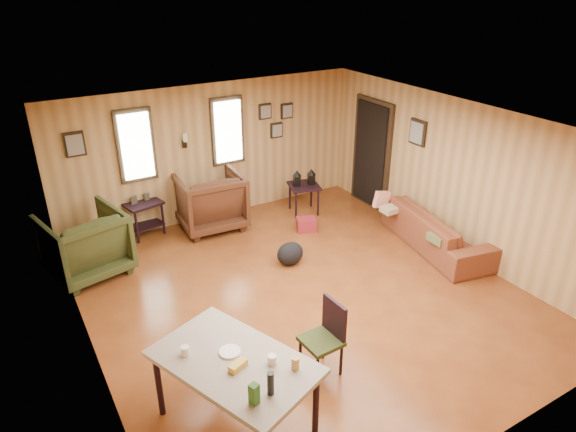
# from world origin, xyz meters

# --- Properties ---
(room) EXTENTS (5.54, 6.04, 2.44)m
(room) POSITION_xyz_m (0.17, 0.27, 1.21)
(room) COLOR brown
(room) RESTS_ON ground
(sofa) EXTENTS (1.03, 2.21, 0.83)m
(sofa) POSITION_xyz_m (2.60, 0.06, 0.42)
(sofa) COLOR brown
(sofa) RESTS_ON ground
(recliner_brown) EXTENTS (1.13, 1.07, 1.10)m
(recliner_brown) POSITION_xyz_m (-0.26, 2.60, 0.55)
(recliner_brown) COLOR #452414
(recliner_brown) RESTS_ON ground
(recliner_green) EXTENTS (1.24, 1.19, 1.08)m
(recliner_green) POSITION_xyz_m (-2.42, 2.11, 0.54)
(recliner_green) COLOR #313819
(recliner_green) RESTS_ON ground
(end_table) EXTENTS (0.68, 0.64, 0.74)m
(end_table) POSITION_xyz_m (-1.35, 2.91, 0.41)
(end_table) COLOR black
(end_table) RESTS_ON ground
(side_table) EXTENTS (0.65, 0.65, 0.84)m
(side_table) POSITION_xyz_m (1.45, 2.27, 0.57)
(side_table) COLOR black
(side_table) RESTS_ON ground
(cooler) EXTENTS (0.39, 0.33, 0.23)m
(cooler) POSITION_xyz_m (1.09, 1.61, 0.12)
(cooler) COLOR maroon
(cooler) RESTS_ON ground
(backpack) EXTENTS (0.50, 0.43, 0.37)m
(backpack) POSITION_xyz_m (0.27, 0.79, 0.18)
(backpack) COLOR black
(backpack) RESTS_ON ground
(sofa_pillows) EXTENTS (0.38, 1.60, 0.33)m
(sofa_pillows) POSITION_xyz_m (2.22, 0.26, 0.50)
(sofa_pillows) COLOR #545C33
(sofa_pillows) RESTS_ON sofa
(dining_table) EXTENTS (1.43, 1.79, 1.02)m
(dining_table) POSITION_xyz_m (-1.75, -1.57, 0.72)
(dining_table) COLOR gray
(dining_table) RESTS_ON ground
(dining_chair) EXTENTS (0.42, 0.42, 0.89)m
(dining_chair) POSITION_xyz_m (-0.57, -1.38, 0.50)
(dining_chair) COLOR #313819
(dining_chair) RESTS_ON ground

